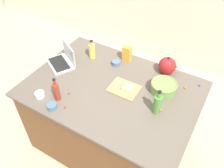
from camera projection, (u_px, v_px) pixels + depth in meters
The scene contains 21 objects.
ground_plane at pixel (112, 141), 2.87m from camera, with size 12.00×12.00×0.00m, color #B7A88E.
island_counter at pixel (112, 117), 2.56m from camera, with size 1.64×1.16×0.90m.
laptop at pixel (63, 60), 2.50m from camera, with size 0.38×0.35×0.22m.
mixing_bowl_large at pixel (164, 87), 2.18m from camera, with size 0.24×0.24×0.11m.
bottle_oil at pixel (92, 51), 2.56m from camera, with size 0.07×0.07×0.22m.
bottle_olive at pixel (157, 104), 1.97m from camera, with size 0.07×0.07×0.25m.
bottle_soy at pixel (56, 91), 2.08m from camera, with size 0.06×0.06×0.24m.
kettle at pixel (167, 66), 2.38m from camera, with size 0.21×0.18×0.20m.
cutting_board at pixel (124, 89), 2.23m from camera, with size 0.28×0.22×0.02m, color tan.
butter_stick_left at pixel (127, 90), 2.18m from camera, with size 0.11×0.04×0.04m, color #F4E58C.
butter_stick_right at pixel (128, 86), 2.22m from camera, with size 0.11×0.04×0.04m, color #F4E58C.
ramekin_small at pixel (40, 95), 2.16m from camera, with size 0.09×0.09×0.04m, color white.
ramekin_medium at pixel (52, 106), 2.05m from camera, with size 0.09×0.09×0.04m, color slate.
ramekin_wide at pixel (116, 63), 2.50m from camera, with size 0.09×0.09×0.05m, color slate.
candy_bag at pixel (127, 54), 2.52m from camera, with size 0.09×0.06×0.17m, color gold.
candy_0 at pixel (185, 88), 2.24m from camera, with size 0.02×0.02×0.02m, color orange.
candy_1 at pixel (161, 110), 2.04m from camera, with size 0.02×0.02×0.02m, color orange.
candy_2 at pixel (173, 86), 2.26m from camera, with size 0.02×0.02×0.02m, color red.
candy_3 at pixel (65, 107), 2.06m from camera, with size 0.02×0.02×0.02m, color red.
candy_4 at pixel (200, 85), 2.27m from camera, with size 0.02×0.02×0.02m, color blue.
candy_5 at pixel (69, 93), 2.19m from camera, with size 0.02×0.02×0.02m, color red.
Camera 1 is at (0.83, -1.40, 2.47)m, focal length 37.69 mm.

